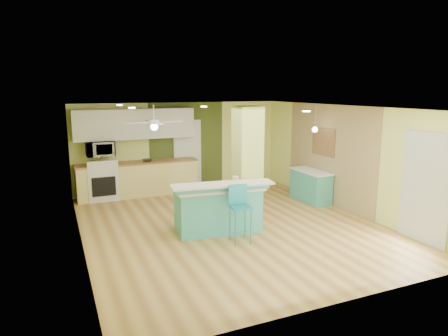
{
  "coord_description": "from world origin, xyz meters",
  "views": [
    {
      "loc": [
        -3.37,
        -7.45,
        2.87
      ],
      "look_at": [
        0.03,
        0.4,
        1.17
      ],
      "focal_mm": 32.0,
      "sensor_mm": 36.0,
      "label": 1
    }
  ],
  "objects_px": {
    "bar_stool": "(239,204)",
    "fruit_bowl": "(147,160)",
    "canister": "(235,180)",
    "peninsula": "(218,207)",
    "side_counter": "(311,186)"
  },
  "relations": [
    {
      "from": "fruit_bowl",
      "to": "side_counter",
      "type": "bearing_deg",
      "value": -30.58
    },
    {
      "from": "bar_stool",
      "to": "fruit_bowl",
      "type": "relative_size",
      "value": 4.05
    },
    {
      "from": "side_counter",
      "to": "fruit_bowl",
      "type": "relative_size",
      "value": 4.59
    },
    {
      "from": "peninsula",
      "to": "bar_stool",
      "type": "relative_size",
      "value": 1.85
    },
    {
      "from": "fruit_bowl",
      "to": "bar_stool",
      "type": "bearing_deg",
      "value": -78.38
    },
    {
      "from": "peninsula",
      "to": "fruit_bowl",
      "type": "xyz_separation_m",
      "value": [
        -0.69,
        3.31,
        0.48
      ]
    },
    {
      "from": "peninsula",
      "to": "fruit_bowl",
      "type": "bearing_deg",
      "value": 108.45
    },
    {
      "from": "fruit_bowl",
      "to": "canister",
      "type": "distance_m",
      "value": 3.39
    },
    {
      "from": "canister",
      "to": "bar_stool",
      "type": "bearing_deg",
      "value": -110.36
    },
    {
      "from": "bar_stool",
      "to": "canister",
      "type": "xyz_separation_m",
      "value": [
        0.31,
        0.84,
        0.27
      ]
    },
    {
      "from": "side_counter",
      "to": "fruit_bowl",
      "type": "distance_m",
      "value": 4.4
    },
    {
      "from": "side_counter",
      "to": "canister",
      "type": "relative_size",
      "value": 8.47
    },
    {
      "from": "peninsula",
      "to": "fruit_bowl",
      "type": "height_order",
      "value": "peninsula"
    },
    {
      "from": "bar_stool",
      "to": "canister",
      "type": "relative_size",
      "value": 7.48
    },
    {
      "from": "peninsula",
      "to": "side_counter",
      "type": "distance_m",
      "value": 3.25
    }
  ]
}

